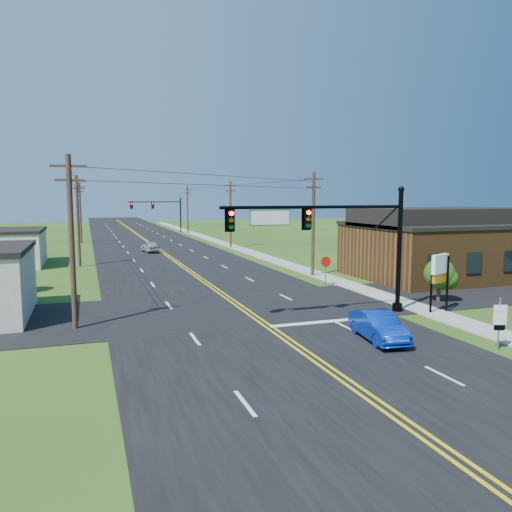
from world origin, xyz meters
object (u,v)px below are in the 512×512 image
object	(u,v)px
signal_mast_main	(332,235)
signal_mast_far	(158,209)
blue_car	(378,327)
route_sign	(500,320)
stop_sign	(326,265)

from	to	relation	value
signal_mast_main	signal_mast_far	world-z (taller)	same
signal_mast_far	blue_car	world-z (taller)	signal_mast_far
signal_mast_main	route_sign	xyz separation A→B (m)	(4.24, -8.02, -3.35)
signal_mast_main	blue_car	world-z (taller)	signal_mast_main
signal_mast_main	blue_car	size ratio (longest dim) A/B	2.72
signal_mast_far	route_sign	bearing A→B (deg)	-87.04
stop_sign	blue_car	bearing A→B (deg)	-104.59
blue_car	stop_sign	size ratio (longest dim) A/B	1.76
signal_mast_main	blue_car	distance (m)	6.45
blue_car	route_sign	bearing A→B (deg)	-27.38
signal_mast_main	stop_sign	xyz separation A→B (m)	(4.16, 8.94, -3.05)
signal_mast_main	stop_sign	size ratio (longest dim) A/B	4.78
signal_mast_far	route_sign	world-z (taller)	signal_mast_far
blue_car	stop_sign	distance (m)	14.61
signal_mast_far	signal_mast_main	bearing A→B (deg)	-90.08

